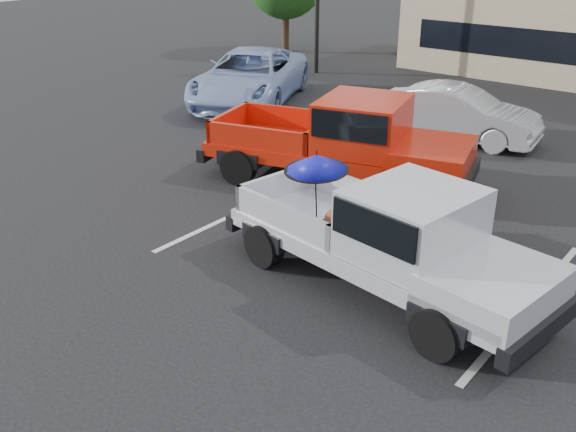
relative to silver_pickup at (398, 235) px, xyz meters
The scene contains 7 objects.
ground 1.86m from the silver_pickup, 139.11° to the right, with size 90.00×90.00×0.00m, color black.
stripe_left 4.41m from the silver_pickup, 166.57° to the left, with size 0.12×5.00×0.01m, color silver.
stripe_right 2.34m from the silver_pickup, 28.40° to the left, with size 0.12×5.00×0.01m, color silver.
silver_pickup is the anchor object (origin of this frame).
red_pickup 4.82m from the silver_pickup, 131.54° to the left, with size 6.51×3.69×2.03m.
silver_sedan 8.73m from the silver_pickup, 109.20° to the left, with size 1.55×4.46×1.47m, color #B9BBC1.
blue_suv 12.65m from the silver_pickup, 142.38° to the left, with size 2.85×6.18×1.72m, color #93AADB.
Camera 1 is at (5.43, -7.07, 5.46)m, focal length 40.00 mm.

